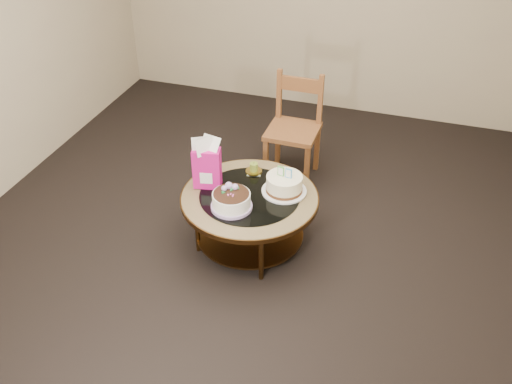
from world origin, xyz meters
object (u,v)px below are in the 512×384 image
(cream_cake, at_px, (284,184))
(gift_bag, at_px, (207,163))
(dining_chair, at_px, (294,128))
(decorated_cake, at_px, (231,201))
(coffee_table, at_px, (250,204))

(cream_cake, relative_size, gift_bag, 0.82)
(gift_bag, height_order, dining_chair, dining_chair)
(dining_chair, bearing_deg, decorated_cake, -95.53)
(coffee_table, height_order, dining_chair, dining_chair)
(decorated_cake, xyz_separation_m, dining_chair, (0.13, 1.23, -0.04))
(coffee_table, relative_size, cream_cake, 3.07)
(decorated_cake, xyz_separation_m, gift_bag, (-0.26, 0.20, 0.14))
(coffee_table, xyz_separation_m, dining_chair, (0.06, 1.05, 0.10))
(gift_bag, bearing_deg, cream_cake, -2.07)
(coffee_table, relative_size, decorated_cake, 3.45)
(coffee_table, distance_m, decorated_cake, 0.24)
(coffee_table, bearing_deg, cream_cake, 27.62)
(coffee_table, height_order, cream_cake, cream_cake)
(cream_cake, bearing_deg, decorated_cake, -125.44)
(coffee_table, distance_m, cream_cake, 0.30)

